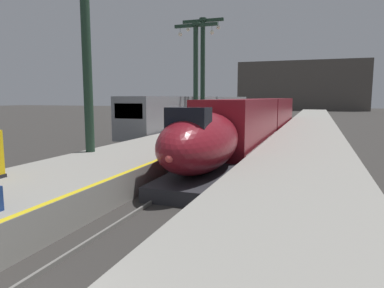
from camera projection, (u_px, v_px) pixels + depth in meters
The scene contains 13 objects.
platform_left at pixel (204, 137), 28.57m from camera, with size 4.80×110.00×1.05m, color gray.
platform_right at pixel (308, 141), 25.87m from camera, with size 4.80×110.00×1.05m, color gray.
platform_left_safety_stripe at pixel (231, 131), 27.74m from camera, with size 0.20×107.80×0.01m, color yellow.
rail_main_left at pixel (250, 140), 30.10m from camera, with size 0.08×110.00×0.12m, color slate.
rail_main_right at pixel (267, 141), 29.60m from camera, with size 0.08×110.00×0.12m, color slate.
rail_secondary_left at pixel (164, 137), 32.80m from camera, with size 0.08×110.00×0.12m, color slate.
rail_secondary_right at pixel (179, 137), 32.30m from camera, with size 0.08×110.00×0.12m, color slate.
highspeed_train_main at pixel (258, 119), 29.02m from camera, with size 2.92×38.32×3.60m.
regional_train_adjacent at pixel (205, 111), 41.94m from camera, with size 2.85×36.60×3.80m.
station_column_mid at pixel (86, 41), 16.60m from camera, with size 4.00×0.68×8.83m.
station_column_far at pixel (196, 65), 31.47m from camera, with size 4.00×0.68×9.28m.
station_column_distant at pixel (203, 62), 33.33m from camera, with size 4.00×0.68×10.07m.
terminus_back_wall at pixel (301, 86), 98.46m from camera, with size 36.00×2.00×14.00m, color #4C4742.
Camera 1 is at (4.60, -2.31, 3.72)m, focal length 32.68 mm.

